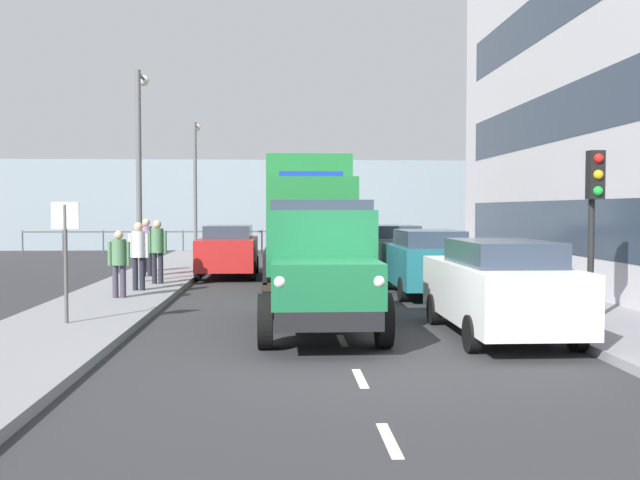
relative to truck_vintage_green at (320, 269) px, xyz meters
The scene contains 21 objects.
ground_plane 6.06m from the truck_vintage_green, 93.28° to the right, with size 80.00×80.00×0.00m, color #2D2D30.
sidewalk_left 8.10m from the truck_vintage_green, 132.33° to the right, with size 2.63×37.46×0.15m, color gray.
sidewalk_right 7.67m from the truck_vintage_green, 51.47° to the right, with size 2.63×37.46×0.15m, color gray.
road_centreline_markings 5.74m from the truck_vintage_green, 93.47° to the right, with size 0.12×34.18×0.01m.
sea_horizon 27.70m from the truck_vintage_green, 90.70° to the right, with size 80.00×0.80×5.00m, color #84939E.
seawall_railing 24.07m from the truck_vintage_green, 90.81° to the right, with size 28.08×0.08×1.20m.
truck_vintage_green is the anchor object (origin of this frame).
lorry_cargo_green 9.74m from the truck_vintage_green, 90.73° to the right, with size 2.58×8.20×3.87m.
car_white_kerbside_near 3.18m from the truck_vintage_green, behind, with size 1.87×4.55×1.72m.
car_teal_kerbside_1 6.61m from the truck_vintage_green, 118.42° to the right, with size 1.92×4.27×1.72m.
car_grey_kerbside_2 11.97m from the truck_vintage_green, 105.22° to the right, with size 1.89×4.03×1.72m.
car_red_oppositeside_0 11.62m from the truck_vintage_green, 77.78° to the right, with size 1.92×4.40×1.72m.
pedestrian_with_bag 6.39m from the truck_vintage_green, 44.36° to the right, with size 0.53×0.34×1.61m.
pedestrian_couple_a 7.48m from the truck_vintage_green, 53.88° to the right, with size 0.53×0.34×1.78m.
pedestrian_strolling 8.80m from the truck_vintage_green, 61.45° to the right, with size 0.53×0.34×1.81m.
pedestrian_couple_b 11.18m from the truck_vintage_green, 63.80° to the right, with size 0.53×0.34×1.82m.
pedestrian_by_lamp 12.77m from the truck_vintage_green, 65.19° to the right, with size 0.53×0.34×1.66m.
traffic_light_near 5.28m from the truck_vintage_green, behind, with size 0.28×0.41×3.20m.
lamp_post_promenade 10.12m from the truck_vintage_green, 60.43° to the right, with size 0.32×1.14×6.14m.
lamp_post_far 20.92m from the truck_vintage_green, 77.31° to the right, with size 0.32×1.14×6.05m.
street_sign 4.77m from the truck_vintage_green, ahead, with size 0.50×0.07×2.25m.
Camera 1 is at (1.06, 10.71, 2.27)m, focal length 40.65 mm.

